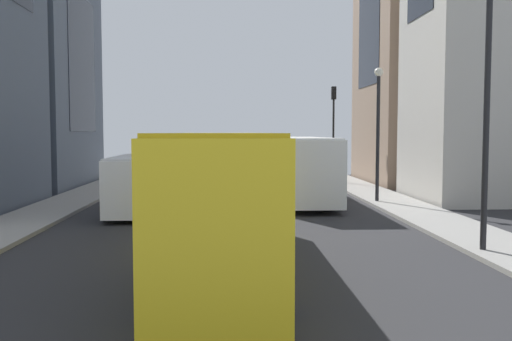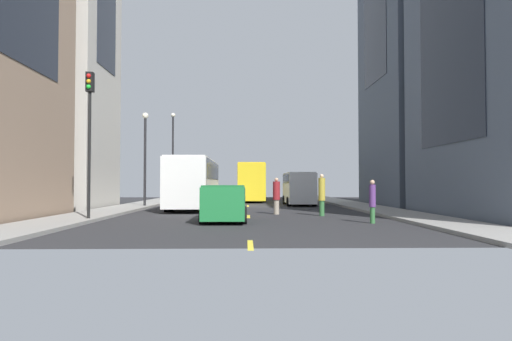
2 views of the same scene
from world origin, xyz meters
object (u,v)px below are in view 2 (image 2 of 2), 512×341
Objects in this scene: car_green_0 at (225,200)px; pedestrian_crossing_mid at (372,200)px; streetcar_yellow at (251,180)px; pedestrian_walking_far at (276,195)px; traffic_light_near_corner at (89,118)px; delivery_van_white at (299,186)px; pedestrian_waiting_curb at (322,194)px; city_bus_white at (195,179)px.

car_green_0 is 2.20× the size of pedestrian_crossing_mid.
pedestrian_walking_far is (1.23, -19.76, -1.05)m from streetcar_yellow.
streetcar_yellow is at bearing 72.51° from traffic_light_near_corner.
traffic_light_near_corner reaches higher than pedestrian_crossing_mid.
delivery_van_white is 2.60× the size of pedestrian_waiting_curb.
pedestrian_walking_far is at bearing -152.35° from pedestrian_crossing_mid.
delivery_van_white is 0.87× the size of traffic_light_near_corner.
delivery_van_white is 2.83× the size of pedestrian_walking_far.
city_bus_white is 4.99× the size of pedestrian_waiting_curb.
city_bus_white reaches higher than pedestrian_waiting_curb.
pedestrian_crossing_mid reaches higher than car_green_0.
pedestrian_waiting_curb is at bearing 8.33° from pedestrian_walking_far.
pedestrian_crossing_mid is (5.02, -25.37, -1.11)m from streetcar_yellow.
pedestrian_walking_far reaches higher than pedestrian_crossing_mid.
pedestrian_crossing_mid is (1.46, -4.30, -0.17)m from pedestrian_waiting_curb.
pedestrian_waiting_curb reaches higher than pedestrian_walking_far.
streetcar_yellow is 24.40m from car_green_0.
pedestrian_walking_far is 10.58m from traffic_light_near_corner.
car_green_0 is 6.55m from pedestrian_crossing_mid.
pedestrian_waiting_curb is at bearing -167.60° from pedestrian_crossing_mid.
traffic_light_near_corner reaches higher than car_green_0.
streetcar_yellow reaches higher than pedestrian_walking_far.
delivery_van_white reaches higher than pedestrian_waiting_curb.
city_bus_white is at bearing 104.25° from pedestrian_waiting_curb.
pedestrian_crossing_mid is (6.47, -1.04, 0.04)m from car_green_0.
pedestrian_waiting_curb is 1.18× the size of pedestrian_crossing_mid.
pedestrian_crossing_mid is at bearing -5.19° from traffic_light_near_corner.
streetcar_yellow is 10.26m from delivery_van_white.
city_bus_white is at bearing -105.84° from streetcar_yellow.
pedestrian_waiting_curb reaches higher than car_green_0.
city_bus_white is 0.84× the size of streetcar_yellow.
streetcar_yellow reaches higher than city_bus_white.
delivery_van_white is at bearing 55.99° from pedestrian_waiting_curb.
streetcar_yellow is 25.53m from traffic_light_near_corner.
pedestrian_walking_far is (-2.48, -10.20, -0.44)m from delivery_van_white.
car_green_0 is at bearing -82.54° from pedestrian_walking_far.
traffic_light_near_corner is (-12.65, 1.15, 3.72)m from pedestrian_crossing_mid.
car_green_0 is 1.85× the size of pedestrian_waiting_curb.
pedestrian_crossing_mid is at bearing -104.51° from pedestrian_waiting_curb.
city_bus_white is at bearing 70.25° from traffic_light_near_corner.
traffic_light_near_corner is (-7.63, -24.22, 2.60)m from streetcar_yellow.
city_bus_white is 5.44× the size of pedestrian_walking_far.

